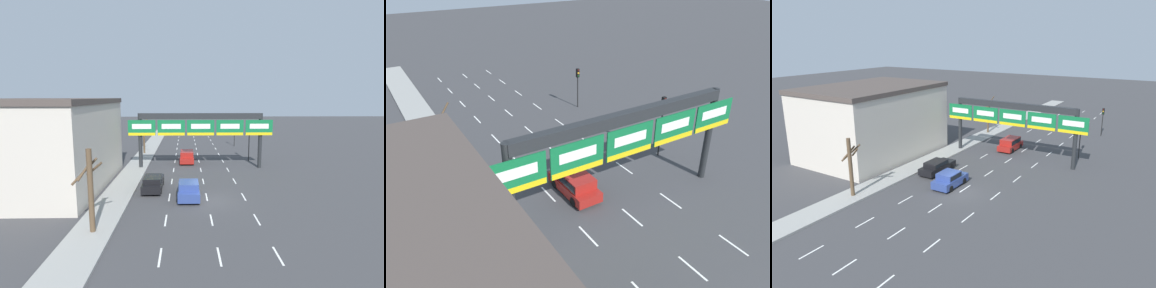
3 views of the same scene
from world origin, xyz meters
TOP-DOWN VIEW (x-y plane):
  - ground_plane at (0.00, 0.00)m, footprint 220.00×220.00m
  - sidewalk_left at (-8.00, 0.00)m, footprint 2.80×110.00m
  - lane_dashes at (-0.00, 13.50)m, footprint 6.72×67.00m
  - sign_gantry at (-0.00, 11.98)m, footprint 17.61×0.70m
  - building_near at (-15.36, 4.59)m, footprint 11.34×16.31m
  - car_blue at (-1.60, 0.71)m, footprint 1.89×4.01m
  - car_black at (-4.97, 3.33)m, footprint 1.81×4.69m
  - suv_red at (-1.67, 15.20)m, footprint 1.87×4.25m
  - traffic_light_near_gantry at (6.92, 16.15)m, footprint 0.30×0.35m
  - traffic_light_mid_block at (6.94, 28.61)m, footprint 0.30×0.35m
  - tree_bare_closest at (-8.30, 21.45)m, footprint 1.68×1.69m
  - tree_bare_second at (-7.96, -5.88)m, footprint 2.04×1.50m

SIDE VIEW (x-z plane):
  - ground_plane at x=0.00m, z-range 0.00..0.00m
  - lane_dashes at x=0.00m, z-range 0.00..0.01m
  - sidewalk_left at x=-8.00m, z-range 0.00..0.15m
  - car_black at x=-4.97m, z-range 0.05..1.39m
  - car_blue at x=-1.60m, z-range 0.04..1.59m
  - suv_red at x=-1.67m, z-range 0.09..1.69m
  - tree_bare_closest at x=-8.30m, z-range 0.00..5.51m
  - traffic_light_mid_block at x=6.94m, z-range 0.91..5.08m
  - tree_bare_second at x=-7.96m, z-range 0.35..5.80m
  - traffic_light_near_gantry at x=6.92m, z-range 1.06..6.09m
  - building_near at x=-15.36m, z-range 0.01..8.64m
  - sign_gantry at x=0.00m, z-range 1.96..8.78m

